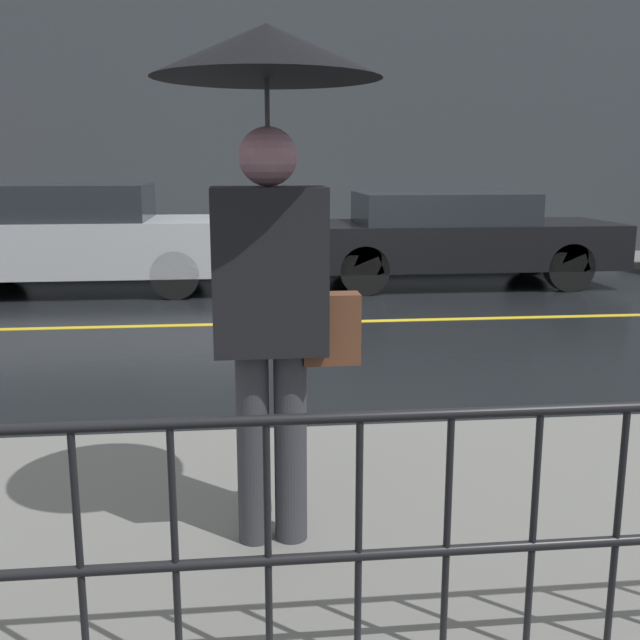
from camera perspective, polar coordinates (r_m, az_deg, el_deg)
name	(u,v)px	position (r m, az deg, el deg)	size (l,w,h in m)	color
ground_plane	(378,321)	(8.42, 4.44, -0.08)	(80.00, 80.00, 0.00)	black
sidewalk_near	(563,518)	(3.93, 18.01, -14.16)	(28.00, 2.53, 0.11)	slate
sidewalk_far	(330,264)	(12.75, 0.77, 4.30)	(28.00, 1.66, 0.11)	slate
lane_marking	(378,321)	(8.42, 4.44, -0.05)	(25.20, 0.12, 0.01)	gold
building_storefront	(324,89)	(13.67, 0.28, 17.16)	(28.00, 0.30, 5.98)	#383D42
pedestrian	(270,174)	(3.06, -3.84, 11.06)	(0.91, 0.91, 2.16)	#333338
car_silver	(79,237)	(10.80, -17.88, 6.05)	(4.19, 1.75, 1.46)	#B2B5BA
car_black	(451,236)	(11.01, 9.92, 6.29)	(4.61, 1.72, 1.32)	black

